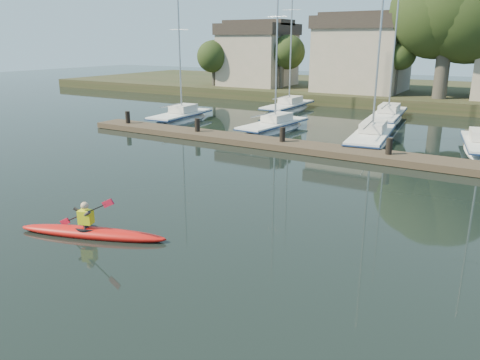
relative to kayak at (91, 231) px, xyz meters
The scene contains 9 objects.
ground 2.59m from the kayak, 11.06° to the left, with size 160.00×160.00×0.00m, color black.
kayak is the anchor object (origin of this frame).
dock 14.72m from the kayak, 80.07° to the left, with size 34.00×2.00×1.80m.
sailboat_0 22.10m from the kayak, 120.89° to the left, with size 2.61×7.51×11.70m.
sailboat_1 19.39m from the kayak, 100.10° to the left, with size 2.63×7.97×12.81m.
sailboat_2 19.02m from the kayak, 79.56° to the left, with size 3.10×8.91×14.44m.
sailboat_5 29.05m from the kayak, 103.33° to the left, with size 2.12×8.74×14.43m.
sailboat_6 27.49m from the kayak, 85.42° to the left, with size 3.04×9.88×15.46m.
shore 41.11m from the kayak, 84.19° to the left, with size 90.00×25.25×12.75m.
Camera 1 is at (8.53, -9.72, 5.93)m, focal length 35.00 mm.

